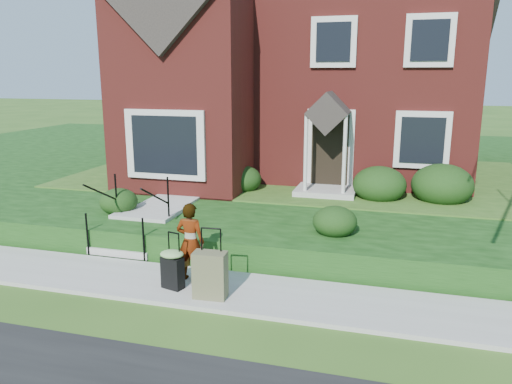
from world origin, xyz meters
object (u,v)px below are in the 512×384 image
(woman, at_px, (190,242))
(suitcase_black, at_px, (172,267))
(suitcase_olive, at_px, (210,275))
(front_steps, at_px, (139,225))

(woman, xyz_separation_m, suitcase_black, (-0.17, -0.44, -0.33))
(suitcase_black, bearing_deg, woman, 84.75)
(woman, height_order, suitcase_olive, woman)
(suitcase_black, distance_m, suitcase_olive, 0.79)
(front_steps, distance_m, suitcase_olive, 3.40)
(front_steps, relative_size, woman, 1.38)
(woman, distance_m, suitcase_olive, 0.92)
(suitcase_black, height_order, suitcase_olive, suitcase_olive)
(suitcase_black, relative_size, suitcase_olive, 0.85)
(front_steps, height_order, suitcase_black, front_steps)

